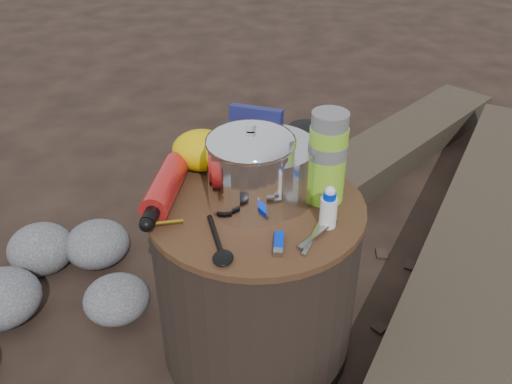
{
  "coord_description": "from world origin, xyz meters",
  "views": [
    {
      "loc": [
        0.04,
        -1.0,
        1.13
      ],
      "look_at": [
        0.0,
        0.0,
        0.48
      ],
      "focal_mm": 38.14,
      "sensor_mm": 36.0,
      "label": 1
    }
  ],
  "objects_px": {
    "log_main": "(486,248)",
    "thermos": "(327,158)",
    "stump": "(256,279)",
    "camping_pot": "(251,168)",
    "fuel_bottle": "(165,187)",
    "travel_mug": "(306,152)"
  },
  "relations": [
    {
      "from": "camping_pot",
      "to": "log_main",
      "type": "bearing_deg",
      "value": 25.11
    },
    {
      "from": "stump",
      "to": "camping_pot",
      "type": "bearing_deg",
      "value": -171.72
    },
    {
      "from": "stump",
      "to": "travel_mug",
      "type": "bearing_deg",
      "value": 49.81
    },
    {
      "from": "log_main",
      "to": "camping_pot",
      "type": "height_order",
      "value": "camping_pot"
    },
    {
      "from": "stump",
      "to": "fuel_bottle",
      "type": "distance_m",
      "value": 0.33
    },
    {
      "from": "stump",
      "to": "travel_mug",
      "type": "height_order",
      "value": "travel_mug"
    },
    {
      "from": "stump",
      "to": "log_main",
      "type": "distance_m",
      "value": 0.78
    },
    {
      "from": "camping_pot",
      "to": "thermos",
      "type": "distance_m",
      "value": 0.17
    },
    {
      "from": "stump",
      "to": "log_main",
      "type": "height_order",
      "value": "stump"
    },
    {
      "from": "log_main",
      "to": "thermos",
      "type": "distance_m",
      "value": 0.78
    },
    {
      "from": "stump",
      "to": "camping_pot",
      "type": "relative_size",
      "value": 2.6
    },
    {
      "from": "camping_pot",
      "to": "fuel_bottle",
      "type": "xyz_separation_m",
      "value": [
        -0.19,
        0.02,
        -0.06
      ]
    },
    {
      "from": "travel_mug",
      "to": "thermos",
      "type": "bearing_deg",
      "value": -68.63
    },
    {
      "from": "stump",
      "to": "thermos",
      "type": "bearing_deg",
      "value": 10.97
    },
    {
      "from": "fuel_bottle",
      "to": "stump",
      "type": "bearing_deg",
      "value": 1.18
    },
    {
      "from": "stump",
      "to": "thermos",
      "type": "xyz_separation_m",
      "value": [
        0.15,
        0.03,
        0.33
      ]
    },
    {
      "from": "camping_pot",
      "to": "travel_mug",
      "type": "distance_m",
      "value": 0.19
    },
    {
      "from": "log_main",
      "to": "fuel_bottle",
      "type": "relative_size",
      "value": 7.2
    },
    {
      "from": "log_main",
      "to": "thermos",
      "type": "height_order",
      "value": "thermos"
    },
    {
      "from": "stump",
      "to": "fuel_bottle",
      "type": "bearing_deg",
      "value": 176.03
    },
    {
      "from": "fuel_bottle",
      "to": "travel_mug",
      "type": "height_order",
      "value": "travel_mug"
    },
    {
      "from": "camping_pot",
      "to": "fuel_bottle",
      "type": "height_order",
      "value": "camping_pot"
    }
  ]
}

